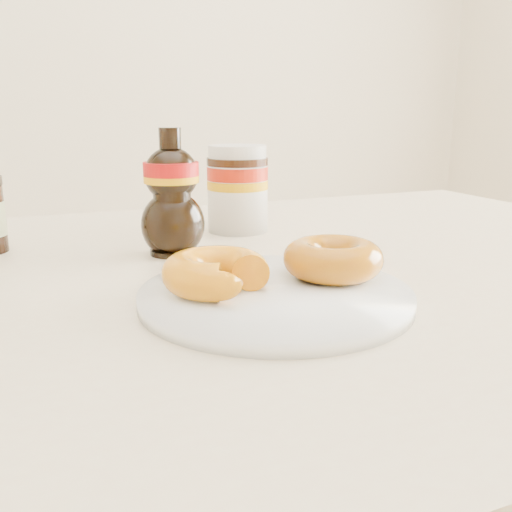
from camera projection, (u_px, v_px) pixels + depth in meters
name	position (u px, v px, depth m)	size (l,w,h in m)	color
dining_table	(226.00, 333.00, 0.70)	(1.40, 0.90, 0.75)	beige
plate	(275.00, 295.00, 0.56)	(0.27, 0.27, 0.01)	white
donut_bitten	(216.00, 272.00, 0.55)	(0.10, 0.10, 0.04)	orange
donut_whole	(333.00, 259.00, 0.60)	(0.11, 0.11, 0.04)	#AA6C0B
nutella_jar	(238.00, 185.00, 0.87)	(0.09, 0.09, 0.13)	white
syrup_bottle	(172.00, 192.00, 0.73)	(0.08, 0.07, 0.16)	black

